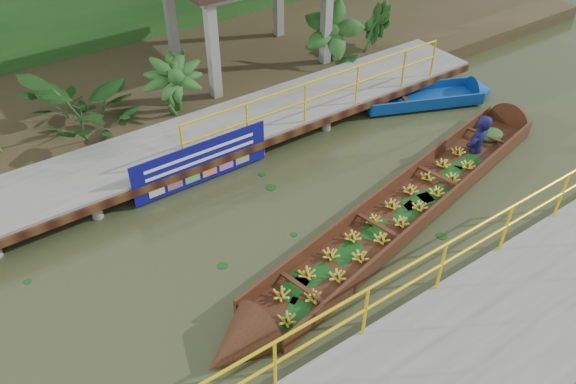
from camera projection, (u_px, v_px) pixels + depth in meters
ground at (290, 233)px, 11.27m from camera, size 80.00×80.00×0.00m
land_strip at (139, 81)px, 15.96m from camera, size 30.00×8.00×0.45m
far_dock at (208, 137)px, 13.19m from camera, size 16.00×2.06×1.66m
near_dock at (495, 342)px, 8.83m from camera, size 18.00×2.40×1.73m
vendor_boat at (420, 192)px, 11.90m from camera, size 11.05×3.35×2.39m
moored_blue_boat at (451, 95)px, 15.44m from camera, size 3.83×2.32×0.89m
blue_banner at (202, 162)px, 12.24m from camera, size 3.24×0.04×1.01m
tropical_plants at (158, 80)px, 13.79m from camera, size 14.27×1.27×1.58m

